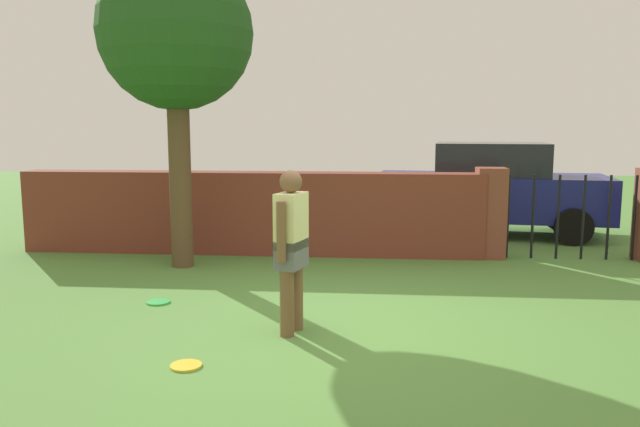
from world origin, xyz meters
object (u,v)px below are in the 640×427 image
at_px(person, 291,244).
at_px(car, 490,189).
at_px(frisbee_green, 158,302).
at_px(tree, 176,36).
at_px(frisbee_yellow, 186,366).

height_order(person, car, car).
bearing_deg(frisbee_green, tree, 99.00).
distance_m(car, frisbee_yellow, 7.89).
bearing_deg(tree, person, -54.36).
bearing_deg(frisbee_green, frisbee_yellow, -63.89).
height_order(car, frisbee_yellow, car).
height_order(tree, frisbee_yellow, tree).
xyz_separation_m(person, frisbee_yellow, (-0.78, -0.96, -0.89)).
relative_size(tree, frisbee_yellow, 16.34).
relative_size(tree, frisbee_green, 16.34).
bearing_deg(tree, car, 32.66).
distance_m(person, car, 6.63).
distance_m(person, frisbee_green, 2.10).
xyz_separation_m(tree, car, (4.94, 3.17, -2.42)).
distance_m(frisbee_yellow, frisbee_green, 2.05).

